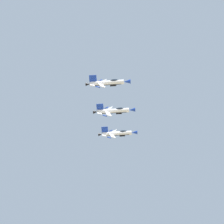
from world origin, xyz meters
name	(u,v)px	position (x,y,z in m)	size (l,w,h in m)	color
fighter_jet_lead	(118,133)	(-0.84, 133.59, 101.72)	(15.96, 6.78, 8.16)	white
fighter_jet_left_wing	(114,111)	(-2.72, 118.28, 100.90)	(15.96, 6.12, 8.60)	white
fighter_jet_right_wing	(108,83)	(-5.21, 104.42, 102.22)	(15.96, 6.28, 8.51)	white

